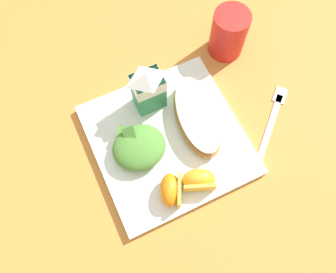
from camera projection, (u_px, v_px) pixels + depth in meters
The scene contains 9 objects.
ground at pixel (168, 141), 0.66m from camera, with size 3.00×3.00×0.00m, color #C67A33.
white_plate at pixel (168, 140), 0.65m from camera, with size 0.28×0.28×0.02m, color white.
cheesy_pizza_bread at pixel (197, 117), 0.64m from camera, with size 0.11×0.18×0.04m.
green_salad_pile at pixel (139, 148), 0.62m from camera, with size 0.10×0.10×0.05m.
milk_carton at pixel (147, 88), 0.62m from camera, with size 0.06×0.04×0.11m.
orange_wedge_front at pixel (171, 190), 0.59m from camera, with size 0.06×0.07×0.04m.
orange_wedge_middle at pixel (199, 180), 0.60m from camera, with size 0.07×0.06×0.04m.
metal_fork at pixel (272, 119), 0.68m from camera, with size 0.15×0.14×0.01m.
drinking_red_cup at pixel (228, 33), 0.69m from camera, with size 0.07×0.07×0.10m, color red.
Camera 1 is at (-0.10, -0.21, 0.62)m, focal length 35.98 mm.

